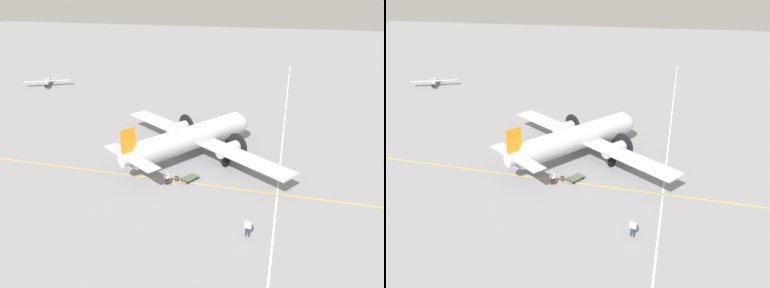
% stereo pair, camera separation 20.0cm
% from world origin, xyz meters
% --- Properties ---
extents(ground_plane, '(300.00, 300.00, 0.00)m').
position_xyz_m(ground_plane, '(0.00, 0.00, 0.00)').
color(ground_plane, gray).
extents(apron_line_eastwest, '(120.00, 0.16, 0.01)m').
position_xyz_m(apron_line_eastwest, '(0.00, -6.41, 0.00)').
color(apron_line_eastwest, gold).
rests_on(apron_line_eastwest, ground_plane).
extents(apron_line_northsouth, '(0.16, 120.00, 0.01)m').
position_xyz_m(apron_line_northsouth, '(10.61, 0.00, 0.00)').
color(apron_line_northsouth, silver).
rests_on(apron_line_northsouth, ground_plane).
extents(airliner_main, '(23.80, 19.88, 5.92)m').
position_xyz_m(airliner_main, '(0.24, 0.36, 2.56)').
color(airliner_main, silver).
rests_on(airliner_main, ground_plane).
extents(crew_foreground, '(0.60, 0.29, 1.78)m').
position_xyz_m(crew_foreground, '(8.50, -14.09, 1.09)').
color(crew_foreground, navy).
rests_on(crew_foreground, ground_plane).
extents(passenger_boarding, '(0.53, 0.30, 1.65)m').
position_xyz_m(passenger_boarding, '(-0.83, -7.42, 1.01)').
color(passenger_boarding, '#2D2D33').
rests_on(passenger_boarding, ground_plane).
extents(suitcase_near_door, '(0.49, 0.16, 0.56)m').
position_xyz_m(suitcase_near_door, '(-0.72, -7.19, 0.26)').
color(suitcase_near_door, '#47331E').
rests_on(suitcase_near_door, ground_plane).
extents(suitcase_upright_spare, '(0.38, 0.18, 0.61)m').
position_xyz_m(suitcase_upright_spare, '(-0.05, -6.39, 0.29)').
color(suitcase_upright_spare, '#47331E').
rests_on(suitcase_upright_spare, ground_plane).
extents(baggage_cart, '(1.96, 2.28, 0.56)m').
position_xyz_m(baggage_cart, '(1.24, -5.81, 0.28)').
color(baggage_cart, '#4C6047').
rests_on(baggage_cart, ground_plane).
extents(light_aircraft_distant, '(8.59, 6.74, 1.81)m').
position_xyz_m(light_aircraft_distant, '(-37.93, 26.11, 0.78)').
color(light_aircraft_distant, '#B7BCC6').
rests_on(light_aircraft_distant, ground_plane).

